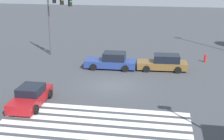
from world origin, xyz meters
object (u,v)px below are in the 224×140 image
(traffic_signal_mast, at_px, (55,10))
(fire_hydrant, at_px, (205,58))
(car_1, at_px, (163,63))
(car_2, at_px, (112,61))
(car_3, at_px, (31,96))

(traffic_signal_mast, distance_m, fire_hydrant, 16.08)
(car_1, bearing_deg, car_2, 0.14)
(car_1, relative_size, fire_hydrant, 5.49)
(traffic_signal_mast, height_order, car_3, traffic_signal_mast)
(traffic_signal_mast, relative_size, car_3, 1.59)
(traffic_signal_mast, xyz_separation_m, car_2, (6.23, -2.46, -4.38))
(traffic_signal_mast, relative_size, car_2, 1.42)
(car_2, bearing_deg, traffic_signal_mast, -22.34)
(car_2, bearing_deg, car_1, -177.60)
(car_3, relative_size, fire_hydrant, 5.08)
(car_1, distance_m, fire_hydrant, 5.36)
(car_2, height_order, fire_hydrant, car_2)
(car_1, xyz_separation_m, car_3, (-9.14, -9.49, -0.07))
(traffic_signal_mast, distance_m, car_2, 8.00)
(car_1, bearing_deg, car_3, 42.98)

